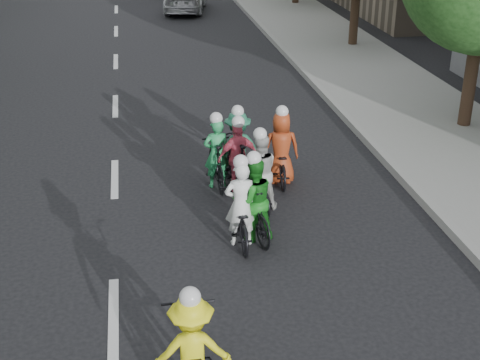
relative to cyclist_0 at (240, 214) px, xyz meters
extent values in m
plane|color=black|center=(-2.22, -1.91, -0.54)|extent=(120.00, 120.00, 0.00)
cube|color=gray|center=(5.78, 8.09, -0.47)|extent=(4.00, 80.00, 0.15)
cube|color=#999993|center=(3.83, 8.09, -0.45)|extent=(0.18, 80.00, 0.18)
cylinder|color=black|center=(6.58, 4.69, 0.59)|extent=(0.32, 0.32, 2.27)
cylinder|color=black|center=(6.58, 13.69, 0.70)|extent=(0.32, 0.32, 2.48)
imported|color=black|center=(0.00, 0.03, -0.11)|extent=(0.61, 1.67, 0.87)
imported|color=white|center=(0.00, -0.07, 0.23)|extent=(0.57, 0.38, 1.54)
sphere|color=silver|center=(0.00, -0.07, 1.02)|extent=(0.26, 0.26, 0.26)
imported|color=black|center=(0.25, 0.17, -0.04)|extent=(0.78, 1.74, 1.01)
imported|color=#1B7C1F|center=(0.25, 0.07, 0.22)|extent=(0.84, 0.71, 1.54)
sphere|color=silver|center=(0.25, 0.07, 1.01)|extent=(0.26, 0.26, 0.26)
imported|color=black|center=(-1.22, -3.68, -0.03)|extent=(0.76, 1.99, 1.03)
imported|color=#FCF51C|center=(-1.22, -3.78, 0.20)|extent=(0.98, 0.59, 1.49)
sphere|color=silver|center=(-1.22, -3.78, 0.97)|extent=(0.26, 0.26, 0.26)
imported|color=black|center=(0.32, 2.21, -0.01)|extent=(0.81, 1.83, 1.06)
imported|color=#E3506B|center=(0.32, 2.11, 0.19)|extent=(0.91, 0.51, 1.47)
sphere|color=silver|center=(0.32, 2.11, 0.94)|extent=(0.26, 0.26, 0.26)
imported|color=black|center=(1.26, 2.45, -0.11)|extent=(0.74, 1.71, 0.87)
imported|color=#A23B1A|center=(1.26, 2.35, 0.23)|extent=(0.80, 0.57, 1.55)
sphere|color=silver|center=(1.26, 2.35, 1.03)|extent=(0.26, 0.26, 0.26)
imported|color=black|center=(-0.09, 2.45, -0.05)|extent=(0.54, 1.66, 0.98)
imported|color=#2A9D56|center=(-0.09, 2.35, 0.20)|extent=(0.56, 0.38, 1.48)
sphere|color=silver|center=(-0.09, 2.35, 0.96)|extent=(0.26, 0.26, 0.26)
imported|color=black|center=(0.59, 1.34, -0.12)|extent=(0.66, 1.64, 0.85)
imported|color=beige|center=(0.59, 1.24, 0.21)|extent=(0.77, 0.62, 1.52)
sphere|color=silver|center=(0.59, 1.24, 0.99)|extent=(0.26, 0.26, 0.26)
imported|color=black|center=(0.38, 2.65, -0.05)|extent=(0.67, 1.68, 0.99)
imported|color=#277654|center=(0.38, 2.55, 0.23)|extent=(1.06, 0.69, 1.54)
sphere|color=silver|center=(0.38, 2.55, 1.02)|extent=(0.26, 0.26, 0.26)
camera|label=1|loc=(-1.71, -10.23, 5.42)|focal=50.00mm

